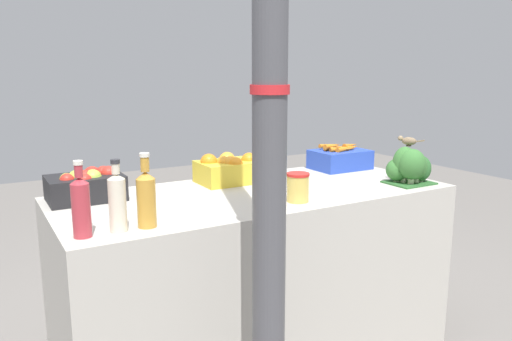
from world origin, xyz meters
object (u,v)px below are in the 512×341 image
carrot_crate (340,158)px  pickle_jar (298,187)px  juice_bottle_cloudy (117,201)px  apple_crate (88,184)px  orange_crate (230,169)px  sparrow_bird (408,141)px  broccoli_pile (410,166)px  juice_bottle_amber (146,197)px  support_pole (270,122)px  juice_bottle_ruby (81,205)px

carrot_crate → pickle_jar: carrot_crate is taller
carrot_crate → juice_bottle_cloudy: juice_bottle_cloudy is taller
apple_crate → carrot_crate: size_ratio=1.00×
orange_crate → sparrow_bird: (0.76, -0.46, 0.14)m
broccoli_pile → juice_bottle_amber: juice_bottle_amber is taller
apple_crate → carrot_crate: carrot_crate is taller
carrot_crate → sparrow_bird: bearing=-84.2°
apple_crate → juice_bottle_cloudy: size_ratio=1.23×
support_pole → sparrow_bird: support_pole is taller
support_pole → sparrow_bird: bearing=20.9°
apple_crate → carrot_crate: bearing=-0.0°
orange_crate → pickle_jar: size_ratio=2.51×
orange_crate → pickle_jar: bearing=-81.2°
orange_crate → broccoli_pile: (0.76, -0.48, 0.02)m
support_pole → broccoli_pile: support_pole is taller
juice_bottle_ruby → sparrow_bird: size_ratio=2.16×
juice_bottle_ruby → juice_bottle_cloudy: size_ratio=1.03×
support_pole → orange_crate: (0.30, 0.87, -0.33)m
apple_crate → pickle_jar: bearing=-32.2°
apple_crate → support_pole: bearing=-65.2°
juice_bottle_cloudy → sparrow_bird: (1.46, 0.05, 0.11)m
apple_crate → juice_bottle_ruby: 0.53m
carrot_crate → juice_bottle_amber: juice_bottle_amber is taller
sparrow_bird → juice_bottle_amber: bearing=61.0°
broccoli_pile → pickle_jar: (-0.68, -0.01, -0.03)m
broccoli_pile → juice_bottle_amber: 1.36m
apple_crate → sparrow_bird: (1.46, -0.46, 0.15)m
orange_crate → juice_bottle_cloudy: bearing=-144.1°
juice_bottle_cloudy → broccoli_pile: bearing=1.0°
orange_crate → juice_bottle_cloudy: 0.87m
apple_crate → juice_bottle_ruby: bearing=-103.9°
carrot_crate → juice_bottle_cloudy: 1.51m
support_pole → juice_bottle_cloudy: bearing=138.6°
juice_bottle_amber → sparrow_bird: juice_bottle_amber is taller
apple_crate → orange_crate: size_ratio=1.00×
support_pole → juice_bottle_amber: bearing=130.1°
juice_bottle_ruby → broccoli_pile: bearing=1.0°
sparrow_bird → broccoli_pile: bearing=144.9°
orange_crate → carrot_crate: (0.71, -0.00, -0.01)m
juice_bottle_cloudy → support_pole: bearing=-41.4°
support_pole → juice_bottle_ruby: support_pole is taller
orange_crate → sparrow_bird: bearing=-31.3°
broccoli_pile → juice_bottle_cloudy: 1.46m
juice_bottle_amber → pickle_jar: (0.68, 0.02, -0.05)m
support_pole → juice_bottle_cloudy: size_ratio=9.69×
support_pole → juice_bottle_amber: support_pole is taller
juice_bottle_ruby → apple_crate: bearing=76.1°
apple_crate → broccoli_pile: size_ratio=1.42×
pickle_jar → apple_crate: bearing=147.8°
juice_bottle_ruby → sparrow_bird: juice_bottle_ruby is taller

